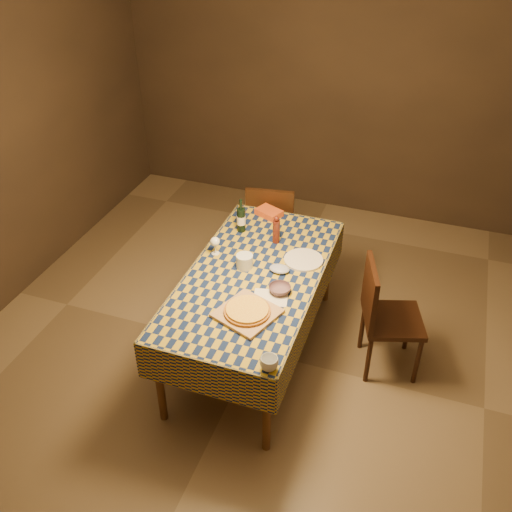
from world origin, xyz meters
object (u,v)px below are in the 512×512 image
Objects in this scene: dining_table at (254,283)px; wine_bottle at (241,219)px; pizza at (247,310)px; bowl at (280,289)px; white_plate at (303,260)px; chair_right at (383,313)px; cutting_board at (247,313)px; chair_far at (271,224)px.

wine_bottle is (-0.29, 0.53, 0.18)m from dining_table.
bowl is at bearing 66.11° from pizza.
wine_bottle reaches higher than bowl.
bowl is at bearing -51.13° from wine_bottle.
white_plate is (0.19, 0.71, -0.03)m from pizza.
wine_bottle is at bearing 157.55° from white_plate.
chair_right is (0.64, -0.10, -0.26)m from white_plate.
wine_bottle is at bearing 112.63° from cutting_board.
pizza is at bearing 0.00° from cutting_board.
cutting_board is (0.11, -0.43, 0.09)m from dining_table.
chair_far is at bearing 101.96° from cutting_board.
chair_far is (-0.32, 1.51, -0.28)m from pizza.
pizza is 0.33m from bowl.
pizza is 1.57m from chair_far.
chair_right reaches higher than dining_table.
bowl is at bearing 66.11° from cutting_board.
dining_table is 0.63m from wine_bottle.
white_plate is 0.70m from chair_right.
dining_table is 1.98× the size of chair_far.
chair_far reaches higher than white_plate.
chair_right reaches higher than white_plate.
dining_table is 1.98× the size of chair_right.
bowl is at bearing -69.55° from chair_far.
pizza is 0.39× the size of chair_far.
bowl is 0.81m from chair_right.
wine_bottle reaches higher than cutting_board.
pizza is at bearing -104.84° from white_plate.
dining_table is 5.11× the size of pizza.
dining_table is 5.16× the size of cutting_board.
white_plate is at bearing 75.16° from cutting_board.
wine_bottle is at bearing 164.47° from chair_right.
chair_right is (0.70, 0.32, -0.27)m from bowl.
wine_bottle reaches higher than pizza.
dining_table is at bearing 103.91° from pizza.
wine_bottle is 0.30× the size of chair_far.
dining_table is at bearing -168.84° from chair_right.
chair_far is at bearing 81.86° from wine_bottle.
chair_right is at bearing -37.87° from chair_far.
chair_far and chair_right have the same top height.
wine_bottle is at bearing 112.63° from pizza.
chair_far is 1.00× the size of chair_right.
chair_far is at bearing 110.45° from bowl.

